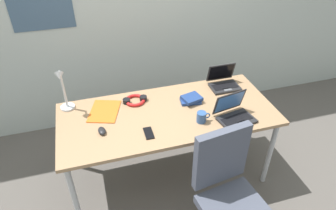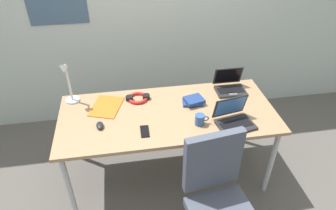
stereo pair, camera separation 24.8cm
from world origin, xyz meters
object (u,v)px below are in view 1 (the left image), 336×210
at_px(laptop_back_left, 234,114).
at_px(coffee_mug, 202,117).
at_px(cell_phone, 149,133).
at_px(office_chair, 229,204).
at_px(computer_mouse, 102,131).
at_px(headphones, 135,100).
at_px(book_stack, 191,99).
at_px(paper_folder_by_keyboard, 104,111).
at_px(desk_lamp, 63,90).
at_px(laptop_center, 224,82).

height_order(laptop_back_left, coffee_mug, laptop_back_left).
distance_m(cell_phone, office_chair, 0.79).
relative_size(computer_mouse, cell_phone, 0.71).
relative_size(laptop_back_left, headphones, 1.50).
relative_size(computer_mouse, headphones, 0.45).
relative_size(cell_phone, office_chair, 0.14).
height_order(laptop_back_left, headphones, laptop_back_left).
distance_m(cell_phone, coffee_mug, 0.44).
bearing_deg(book_stack, headphones, 163.18).
bearing_deg(computer_mouse, headphones, 39.02).
relative_size(book_stack, office_chair, 0.20).
height_order(paper_folder_by_keyboard, coffee_mug, coffee_mug).
relative_size(book_stack, paper_folder_by_keyboard, 0.63).
bearing_deg(desk_lamp, office_chair, -44.49).
bearing_deg(cell_phone, office_chair, -48.65).
xyz_separation_m(paper_folder_by_keyboard, coffee_mug, (0.73, -0.35, 0.04)).
bearing_deg(cell_phone, desk_lamp, 141.07).
relative_size(laptop_center, computer_mouse, 2.78).
bearing_deg(coffee_mug, laptop_center, 47.92).
xyz_separation_m(computer_mouse, paper_folder_by_keyboard, (0.05, 0.26, -0.01)).
bearing_deg(paper_folder_by_keyboard, office_chair, -50.71).
bearing_deg(coffee_mug, headphones, 137.12).
relative_size(laptop_center, office_chair, 0.28).
distance_m(computer_mouse, book_stack, 0.82).
bearing_deg(laptop_back_left, laptop_center, 75.13).
bearing_deg(cell_phone, book_stack, 34.65).
distance_m(headphones, coffee_mug, 0.62).
relative_size(computer_mouse, coffee_mug, 0.85).
relative_size(paper_folder_by_keyboard, office_chair, 0.32).
xyz_separation_m(laptop_back_left, coffee_mug, (-0.27, 0.04, 0.00)).
relative_size(laptop_center, laptop_back_left, 0.83).
relative_size(computer_mouse, paper_folder_by_keyboard, 0.31).
height_order(headphones, book_stack, book_stack).
distance_m(laptop_back_left, headphones, 0.86).
bearing_deg(laptop_back_left, coffee_mug, 171.78).
bearing_deg(computer_mouse, office_chair, -45.98).
bearing_deg(laptop_center, headphones, -179.14).
height_order(headphones, coffee_mug, coffee_mug).
xyz_separation_m(cell_phone, book_stack, (0.46, 0.31, 0.02)).
xyz_separation_m(desk_lamp, paper_folder_by_keyboard, (0.29, -0.11, -0.19)).
distance_m(computer_mouse, coffee_mug, 0.79).
bearing_deg(office_chair, laptop_back_left, 64.51).
xyz_separation_m(desk_lamp, headphones, (0.57, -0.04, -0.18)).
bearing_deg(computer_mouse, book_stack, 6.76).
distance_m(book_stack, coffee_mug, 0.28).
relative_size(desk_lamp, paper_folder_by_keyboard, 1.29).
bearing_deg(coffee_mug, desk_lamp, 155.73).
height_order(laptop_center, paper_folder_by_keyboard, laptop_center).
relative_size(laptop_back_left, computer_mouse, 3.35).
relative_size(cell_phone, coffee_mug, 1.20).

